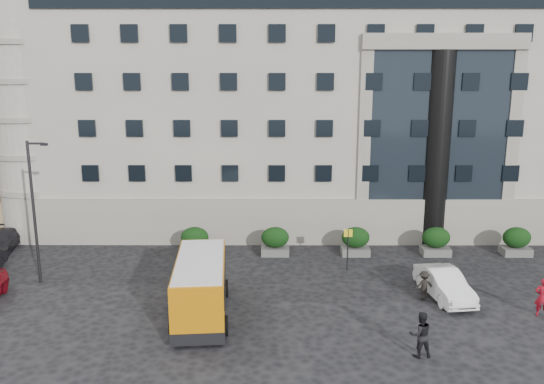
{
  "coord_description": "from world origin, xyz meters",
  "views": [
    {
      "loc": [
        1.08,
        -24.97,
        11.33
      ],
      "look_at": [
        1.01,
        3.98,
        5.0
      ],
      "focal_mm": 35.0,
      "sensor_mm": 36.0,
      "label": 1
    }
  ],
  "objects_px": {
    "pedestrian_b": "(420,334)",
    "white_taxi": "(444,284)",
    "pedestrian_a": "(543,297)",
    "hedge_d": "(436,241)",
    "hedge_e": "(516,241)",
    "parked_car_d": "(87,215)",
    "hedge_a": "(195,241)",
    "minibus": "(201,285)",
    "street_lamp": "(35,207)",
    "parked_car_c": "(1,241)",
    "pedestrian_c": "(424,285)",
    "bus_stop_sign": "(348,242)",
    "hedge_c": "(355,241)",
    "red_truck": "(38,207)",
    "hedge_b": "(275,241)"
  },
  "relations": [
    {
      "from": "red_truck",
      "to": "parked_car_c",
      "type": "bearing_deg",
      "value": -87.29
    },
    {
      "from": "bus_stop_sign",
      "to": "minibus",
      "type": "bearing_deg",
      "value": -142.25
    },
    {
      "from": "hedge_d",
      "to": "hedge_e",
      "type": "bearing_deg",
      "value": 0.0
    },
    {
      "from": "hedge_c",
      "to": "pedestrian_c",
      "type": "distance_m",
      "value": 7.5
    },
    {
      "from": "hedge_e",
      "to": "pedestrian_c",
      "type": "distance_m",
      "value": 10.64
    },
    {
      "from": "pedestrian_a",
      "to": "pedestrian_c",
      "type": "height_order",
      "value": "pedestrian_a"
    },
    {
      "from": "pedestrian_b",
      "to": "pedestrian_a",
      "type": "bearing_deg",
      "value": -156.6
    },
    {
      "from": "hedge_e",
      "to": "minibus",
      "type": "height_order",
      "value": "minibus"
    },
    {
      "from": "white_taxi",
      "to": "hedge_a",
      "type": "bearing_deg",
      "value": 146.2
    },
    {
      "from": "bus_stop_sign",
      "to": "pedestrian_a",
      "type": "bearing_deg",
      "value": -36.29
    },
    {
      "from": "hedge_e",
      "to": "street_lamp",
      "type": "relative_size",
      "value": 0.23
    },
    {
      "from": "street_lamp",
      "to": "bus_stop_sign",
      "type": "relative_size",
      "value": 3.17
    },
    {
      "from": "hedge_a",
      "to": "parked_car_c",
      "type": "height_order",
      "value": "hedge_a"
    },
    {
      "from": "hedge_e",
      "to": "bus_stop_sign",
      "type": "relative_size",
      "value": 0.73
    },
    {
      "from": "hedge_b",
      "to": "minibus",
      "type": "xyz_separation_m",
      "value": [
        -3.6,
        -8.92,
        0.62
      ]
    },
    {
      "from": "hedge_c",
      "to": "red_truck",
      "type": "bearing_deg",
      "value": 162.06
    },
    {
      "from": "hedge_c",
      "to": "bus_stop_sign",
      "type": "relative_size",
      "value": 0.73
    },
    {
      "from": "parked_car_d",
      "to": "pedestrian_b",
      "type": "bearing_deg",
      "value": -49.07
    },
    {
      "from": "white_taxi",
      "to": "parked_car_c",
      "type": "bearing_deg",
      "value": 156.27
    },
    {
      "from": "bus_stop_sign",
      "to": "white_taxi",
      "type": "relative_size",
      "value": 0.55
    },
    {
      "from": "hedge_e",
      "to": "parked_car_d",
      "type": "xyz_separation_m",
      "value": [
        -30.48,
        7.8,
        -0.3
      ]
    },
    {
      "from": "hedge_e",
      "to": "pedestrian_a",
      "type": "xyz_separation_m",
      "value": [
        -2.8,
        -9.04,
        0.04
      ]
    },
    {
      "from": "pedestrian_b",
      "to": "white_taxi",
      "type": "bearing_deg",
      "value": -120.77
    },
    {
      "from": "street_lamp",
      "to": "pedestrian_a",
      "type": "relative_size",
      "value": 4.12
    },
    {
      "from": "minibus",
      "to": "street_lamp",
      "type": "bearing_deg",
      "value": 151.95
    },
    {
      "from": "parked_car_d",
      "to": "pedestrian_c",
      "type": "height_order",
      "value": "pedestrian_c"
    },
    {
      "from": "hedge_d",
      "to": "parked_car_d",
      "type": "xyz_separation_m",
      "value": [
        -25.28,
        7.8,
        -0.3
      ]
    },
    {
      "from": "hedge_a",
      "to": "parked_car_d",
      "type": "relative_size",
      "value": 0.41
    },
    {
      "from": "pedestrian_a",
      "to": "pedestrian_b",
      "type": "xyz_separation_m",
      "value": [
        -6.87,
        -3.73,
        0.0
      ]
    },
    {
      "from": "pedestrian_a",
      "to": "hedge_a",
      "type": "bearing_deg",
      "value": -2.6
    },
    {
      "from": "bus_stop_sign",
      "to": "pedestrian_c",
      "type": "distance_m",
      "value": 5.53
    },
    {
      "from": "hedge_e",
      "to": "pedestrian_a",
      "type": "height_order",
      "value": "pedestrian_a"
    },
    {
      "from": "hedge_b",
      "to": "hedge_c",
      "type": "xyz_separation_m",
      "value": [
        5.2,
        0.0,
        0.0
      ]
    },
    {
      "from": "street_lamp",
      "to": "parked_car_c",
      "type": "bearing_deg",
      "value": 131.82
    },
    {
      "from": "white_taxi",
      "to": "pedestrian_a",
      "type": "bearing_deg",
      "value": -37.17
    },
    {
      "from": "pedestrian_a",
      "to": "red_truck",
      "type": "bearing_deg",
      "value": -3.97
    },
    {
      "from": "minibus",
      "to": "white_taxi",
      "type": "relative_size",
      "value": 1.51
    },
    {
      "from": "street_lamp",
      "to": "pedestrian_c",
      "type": "bearing_deg",
      "value": -6.27
    },
    {
      "from": "street_lamp",
      "to": "parked_car_d",
      "type": "distance_m",
      "value": 13.26
    },
    {
      "from": "bus_stop_sign",
      "to": "pedestrian_c",
      "type": "xyz_separation_m",
      "value": [
        3.36,
        -4.29,
        -0.95
      ]
    },
    {
      "from": "pedestrian_c",
      "to": "hedge_c",
      "type": "bearing_deg",
      "value": -77.76
    },
    {
      "from": "parked_car_d",
      "to": "hedge_e",
      "type": "bearing_deg",
      "value": -18.75
    },
    {
      "from": "parked_car_c",
      "to": "pedestrian_a",
      "type": "bearing_deg",
      "value": -26.87
    },
    {
      "from": "bus_stop_sign",
      "to": "red_truck",
      "type": "relative_size",
      "value": 0.53
    },
    {
      "from": "street_lamp",
      "to": "minibus",
      "type": "xyz_separation_m",
      "value": [
        9.54,
        -4.12,
        -2.82
      ]
    },
    {
      "from": "hedge_e",
      "to": "pedestrian_a",
      "type": "relative_size",
      "value": 0.95
    },
    {
      "from": "minibus",
      "to": "parked_car_d",
      "type": "height_order",
      "value": "minibus"
    },
    {
      "from": "hedge_d",
      "to": "minibus",
      "type": "xyz_separation_m",
      "value": [
        -14.0,
        -8.92,
        0.62
      ]
    },
    {
      "from": "hedge_a",
      "to": "hedge_e",
      "type": "relative_size",
      "value": 1.0
    },
    {
      "from": "parked_car_c",
      "to": "bus_stop_sign",
      "type": "bearing_deg",
      "value": -18.39
    }
  ]
}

